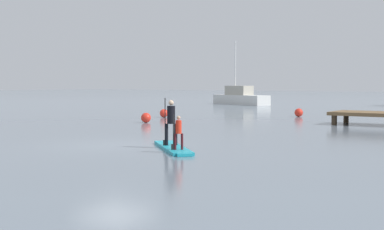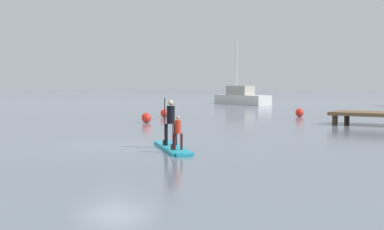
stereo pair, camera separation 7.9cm
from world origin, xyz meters
name	(u,v)px [view 1 (the left image)]	position (x,y,z in m)	size (l,w,h in m)	color
ground_plane	(115,145)	(0.00, 0.00, 0.00)	(240.00, 240.00, 0.00)	slate
paddleboard_near	(173,148)	(2.39, 0.14, 0.05)	(3.12, 2.96, 0.10)	#1E9EB2
paddler_adult	(171,119)	(2.14, 0.37, 0.96)	(0.38, 0.40, 1.57)	black
paddler_child_solo	(178,131)	(3.05, -0.49, 0.69)	(0.30, 0.31, 1.08)	#4C1419
fishing_boat_green_midground	(240,97)	(-13.91, 33.63, 0.71)	(6.89, 3.91, 6.34)	silver
mooring_buoy_near	(299,113)	(-1.15, 18.46, 0.27)	(0.54, 0.54, 0.54)	red
mooring_buoy_mid	(164,113)	(-7.89, 13.17, 0.26)	(0.52, 0.52, 0.52)	red
mooring_buoy_far	(146,118)	(-5.88, 8.92, 0.27)	(0.54, 0.54, 0.54)	red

